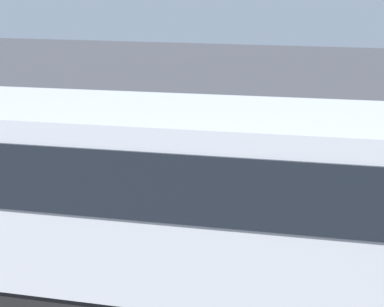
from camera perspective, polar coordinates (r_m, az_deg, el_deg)
name	(u,v)px	position (r m, az deg, el deg)	size (l,w,h in m)	color
ground_plane	(220,189)	(13.78, 3.06, -3.91)	(80.00, 80.00, 0.00)	#424247
tour_bus	(183,205)	(8.52, -1.01, -5.65)	(11.57, 3.40, 3.25)	silver
spectator_far_left	(313,194)	(11.06, 13.15, -4.36)	(0.57, 0.32, 1.66)	#473823
spectator_left	(256,186)	(11.05, 7.07, -3.60)	(0.58, 0.37, 1.77)	black
spectator_centre	(214,180)	(11.32, 2.46, -2.87)	(0.57, 0.38, 1.80)	black
spectator_right	(157,174)	(11.59, -3.83, -2.29)	(0.57, 0.33, 1.82)	black
spectator_far_right	(124,172)	(12.08, -7.51, -2.03)	(0.57, 0.32, 1.70)	#473823
parked_motorcycle_silver	(56,199)	(12.25, -14.72, -4.82)	(2.03, 0.72, 0.99)	black
stunt_motorcycle	(128,140)	(16.21, -7.00, 1.52)	(2.05, 0.58, 1.23)	black
bay_line_a	(371,186)	(14.73, 18.99, -3.44)	(0.16, 3.88, 0.01)	white
bay_line_b	(260,176)	(14.83, 7.51, -2.46)	(0.16, 4.33, 0.01)	white
bay_line_c	(161,167)	(15.52, -3.37, -1.45)	(0.15, 3.54, 0.01)	white
bay_line_d	(72,158)	(16.71, -13.01, -0.51)	(0.17, 4.85, 0.01)	white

